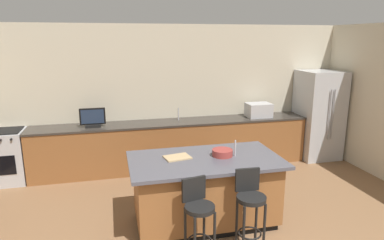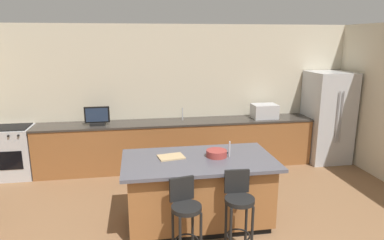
{
  "view_description": "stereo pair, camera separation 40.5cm",
  "coord_description": "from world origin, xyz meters",
  "px_view_note": "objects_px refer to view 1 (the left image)",
  "views": [
    {
      "loc": [
        -1.18,
        -1.87,
        2.47
      ],
      "look_at": [
        0.08,
        3.32,
        1.17
      ],
      "focal_mm": 31.64,
      "sensor_mm": 36.0,
      "label": 1
    },
    {
      "loc": [
        -0.78,
        -1.95,
        2.47
      ],
      "look_at": [
        0.08,
        3.32,
        1.17
      ],
      "focal_mm": 31.64,
      "sensor_mm": 36.0,
      "label": 2
    }
  ],
  "objects_px": {
    "refrigerator": "(318,115)",
    "tv_monitor": "(93,118)",
    "bar_stool_left": "(198,213)",
    "bar_stool_right": "(250,204)",
    "cutting_board": "(177,157)",
    "microwave": "(259,110)",
    "range_oven": "(4,157)",
    "tv_remote": "(227,151)",
    "kitchen_island": "(205,190)",
    "fruit_bowl": "(222,153)"
  },
  "relations": [
    {
      "from": "tv_monitor",
      "to": "cutting_board",
      "type": "height_order",
      "value": "tv_monitor"
    },
    {
      "from": "bar_stool_right",
      "to": "cutting_board",
      "type": "relative_size",
      "value": 2.98
    },
    {
      "from": "range_oven",
      "to": "cutting_board",
      "type": "distance_m",
      "value": 3.36
    },
    {
      "from": "range_oven",
      "to": "tv_remote",
      "type": "bearing_deg",
      "value": -29.1
    },
    {
      "from": "bar_stool_right",
      "to": "cutting_board",
      "type": "xyz_separation_m",
      "value": [
        -0.68,
        0.86,
        0.33
      ]
    },
    {
      "from": "range_oven",
      "to": "tv_remote",
      "type": "xyz_separation_m",
      "value": [
        3.41,
        -1.9,
        0.47
      ]
    },
    {
      "from": "fruit_bowl",
      "to": "microwave",
      "type": "bearing_deg",
      "value": 54.66
    },
    {
      "from": "bar_stool_left",
      "to": "tv_remote",
      "type": "xyz_separation_m",
      "value": [
        0.66,
        0.93,
        0.37
      ]
    },
    {
      "from": "microwave",
      "to": "tv_remote",
      "type": "bearing_deg",
      "value": -125.0
    },
    {
      "from": "bar_stool_left",
      "to": "bar_stool_right",
      "type": "xyz_separation_m",
      "value": [
        0.61,
        -0.02,
        0.04
      ]
    },
    {
      "from": "microwave",
      "to": "fruit_bowl",
      "type": "relative_size",
      "value": 1.73
    },
    {
      "from": "kitchen_island",
      "to": "bar_stool_left",
      "type": "height_order",
      "value": "bar_stool_left"
    },
    {
      "from": "fruit_bowl",
      "to": "tv_remote",
      "type": "height_order",
      "value": "fruit_bowl"
    },
    {
      "from": "bar_stool_right",
      "to": "microwave",
      "type": "bearing_deg",
      "value": 66.71
    },
    {
      "from": "tv_remote",
      "to": "cutting_board",
      "type": "bearing_deg",
      "value": 163.98
    },
    {
      "from": "kitchen_island",
      "to": "cutting_board",
      "type": "distance_m",
      "value": 0.59
    },
    {
      "from": "fruit_bowl",
      "to": "cutting_board",
      "type": "distance_m",
      "value": 0.61
    },
    {
      "from": "kitchen_island",
      "to": "refrigerator",
      "type": "relative_size",
      "value": 1.1
    },
    {
      "from": "bar_stool_right",
      "to": "fruit_bowl",
      "type": "distance_m",
      "value": 0.88
    },
    {
      "from": "kitchen_island",
      "to": "microwave",
      "type": "xyz_separation_m",
      "value": [
        1.71,
        2.1,
        0.59
      ]
    },
    {
      "from": "kitchen_island",
      "to": "microwave",
      "type": "height_order",
      "value": "microwave"
    },
    {
      "from": "microwave",
      "to": "bar_stool_left",
      "type": "xyz_separation_m",
      "value": [
        -1.99,
        -2.83,
        -0.5
      ]
    },
    {
      "from": "refrigerator",
      "to": "tv_monitor",
      "type": "bearing_deg",
      "value": 179.52
    },
    {
      "from": "kitchen_island",
      "to": "fruit_bowl",
      "type": "bearing_deg",
      "value": 9.85
    },
    {
      "from": "bar_stool_left",
      "to": "cutting_board",
      "type": "distance_m",
      "value": 0.92
    },
    {
      "from": "kitchen_island",
      "to": "tv_remote",
      "type": "bearing_deg",
      "value": 28.01
    },
    {
      "from": "fruit_bowl",
      "to": "tv_remote",
      "type": "distance_m",
      "value": 0.21
    },
    {
      "from": "tv_remote",
      "to": "kitchen_island",
      "type": "bearing_deg",
      "value": -175.35
    },
    {
      "from": "microwave",
      "to": "cutting_board",
      "type": "relative_size",
      "value": 1.43
    },
    {
      "from": "tv_remote",
      "to": "range_oven",
      "type": "bearing_deg",
      "value": 127.55
    },
    {
      "from": "kitchen_island",
      "to": "bar_stool_right",
      "type": "relative_size",
      "value": 2.0
    },
    {
      "from": "refrigerator",
      "to": "fruit_bowl",
      "type": "relative_size",
      "value": 6.58
    },
    {
      "from": "tv_monitor",
      "to": "bar_stool_left",
      "type": "height_order",
      "value": "tv_monitor"
    },
    {
      "from": "microwave",
      "to": "tv_remote",
      "type": "relative_size",
      "value": 2.82
    },
    {
      "from": "range_oven",
      "to": "fruit_bowl",
      "type": "xyz_separation_m",
      "value": [
        3.28,
        -2.05,
        0.5
      ]
    },
    {
      "from": "range_oven",
      "to": "bar_stool_right",
      "type": "relative_size",
      "value": 0.94
    },
    {
      "from": "microwave",
      "to": "bar_stool_right",
      "type": "distance_m",
      "value": 3.2
    },
    {
      "from": "refrigerator",
      "to": "tv_remote",
      "type": "height_order",
      "value": "refrigerator"
    },
    {
      "from": "refrigerator",
      "to": "microwave",
      "type": "relative_size",
      "value": 3.79
    },
    {
      "from": "refrigerator",
      "to": "microwave",
      "type": "height_order",
      "value": "refrigerator"
    },
    {
      "from": "range_oven",
      "to": "bar_stool_right",
      "type": "bearing_deg",
      "value": -40.35
    },
    {
      "from": "microwave",
      "to": "bar_stool_right",
      "type": "relative_size",
      "value": 0.48
    },
    {
      "from": "bar_stool_left",
      "to": "microwave",
      "type": "bearing_deg",
      "value": 42.11
    },
    {
      "from": "refrigerator",
      "to": "fruit_bowl",
      "type": "height_order",
      "value": "refrigerator"
    },
    {
      "from": "refrigerator",
      "to": "bar_stool_left",
      "type": "relative_size",
      "value": 1.93
    },
    {
      "from": "tv_monitor",
      "to": "bar_stool_right",
      "type": "xyz_separation_m",
      "value": [
        1.83,
        -2.8,
        -0.47
      ]
    },
    {
      "from": "range_oven",
      "to": "fruit_bowl",
      "type": "bearing_deg",
      "value": -32.07
    },
    {
      "from": "bar_stool_right",
      "to": "fruit_bowl",
      "type": "relative_size",
      "value": 3.61
    },
    {
      "from": "refrigerator",
      "to": "tv_monitor",
      "type": "distance_m",
      "value": 4.52
    },
    {
      "from": "tv_monitor",
      "to": "cutting_board",
      "type": "xyz_separation_m",
      "value": [
        1.15,
        -1.94,
        -0.14
      ]
    }
  ]
}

